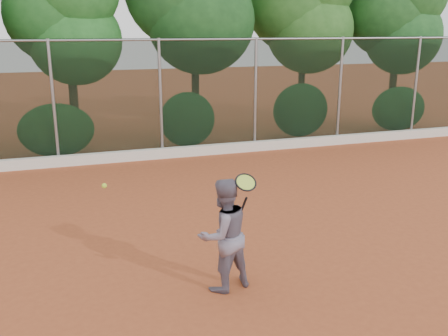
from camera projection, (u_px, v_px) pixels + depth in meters
name	position (u px, v px, depth m)	size (l,w,h in m)	color
ground	(242.00, 251.00, 8.77)	(80.00, 80.00, 0.00)	#A24926
concrete_curb	(164.00, 153.00, 14.96)	(24.00, 0.20, 0.30)	silver
tennis_player	(223.00, 235.00, 7.31)	(0.83, 0.65, 1.72)	slate
chainlink_fence	(161.00, 95.00, 14.66)	(24.09, 0.09, 3.50)	black
foliage_backdrop	(128.00, 7.00, 15.61)	(23.70, 3.63, 7.55)	#422A19
tennis_racket	(246.00, 185.00, 7.12)	(0.32, 0.31, 0.60)	black
tennis_ball_in_flight	(104.00, 186.00, 6.09)	(0.07, 0.07, 0.07)	#BBDF32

